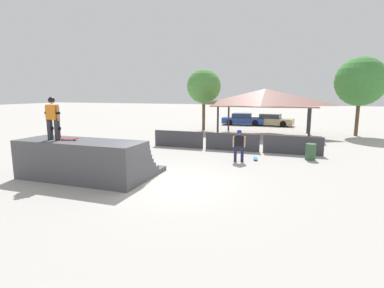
% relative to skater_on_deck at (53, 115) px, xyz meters
% --- Properties ---
extents(ground_plane, '(160.00, 160.00, 0.00)m').
position_rel_skater_on_deck_xyz_m(ground_plane, '(4.61, 0.82, -2.57)').
color(ground_plane, '#ADA8A0').
extents(quarter_pipe_ramp, '(5.26, 3.35, 1.58)m').
position_rel_skater_on_deck_xyz_m(quarter_pipe_ramp, '(1.06, 0.48, -1.86)').
color(quarter_pipe_ramp, '#4C4C51').
rests_on(quarter_pipe_ramp, ground).
extents(skater_on_deck, '(0.72, 0.25, 1.71)m').
position_rel_skater_on_deck_xyz_m(skater_on_deck, '(0.00, 0.00, 0.00)').
color(skater_on_deck, '#2D2D33').
rests_on(skater_on_deck, quarter_pipe_ramp).
extents(skateboard_on_deck, '(0.83, 0.34, 0.09)m').
position_rel_skater_on_deck_xyz_m(skateboard_on_deck, '(0.58, 0.11, -0.93)').
color(skateboard_on_deck, silver).
rests_on(skateboard_on_deck, quarter_pipe_ramp).
extents(bystander_walking, '(0.65, 0.29, 1.64)m').
position_rel_skater_on_deck_xyz_m(bystander_walking, '(6.45, 5.45, -1.60)').
color(bystander_walking, '#1E2347').
rests_on(bystander_walking, ground).
extents(skateboard_on_ground, '(0.33, 0.82, 0.09)m').
position_rel_skater_on_deck_xyz_m(skateboard_on_ground, '(7.21, 6.18, -2.51)').
color(skateboard_on_ground, blue).
rests_on(skateboard_on_ground, ground).
extents(barrier_fence, '(10.24, 0.12, 1.05)m').
position_rel_skater_on_deck_xyz_m(barrier_fence, '(5.52, 8.27, -2.04)').
color(barrier_fence, '#3D3D42').
rests_on(barrier_fence, ground).
extents(pavilion_shelter, '(8.13, 4.71, 3.80)m').
position_rel_skater_on_deck_xyz_m(pavilion_shelter, '(6.59, 16.05, 0.51)').
color(pavilion_shelter, '#2D2D33').
rests_on(pavilion_shelter, ground).
extents(tree_beside_pavilion, '(3.87, 3.87, 6.29)m').
position_rel_skater_on_deck_xyz_m(tree_beside_pavilion, '(13.74, 17.90, 1.77)').
color(tree_beside_pavilion, brown).
rests_on(tree_beside_pavilion, ground).
extents(tree_far_back, '(3.13, 3.13, 5.63)m').
position_rel_skater_on_deck_xyz_m(tree_far_back, '(0.85, 17.58, 1.48)').
color(tree_far_back, brown).
rests_on(tree_far_back, ground).
extents(trash_bin, '(0.52, 0.52, 0.85)m').
position_rel_skater_on_deck_xyz_m(trash_bin, '(9.91, 7.09, -2.14)').
color(trash_bin, '#385B3D').
rests_on(trash_bin, ground).
extents(parked_car_blue, '(4.57, 2.01, 1.27)m').
position_rel_skater_on_deck_xyz_m(parked_car_blue, '(3.56, 23.25, -1.96)').
color(parked_car_blue, navy).
rests_on(parked_car_blue, ground).
extents(parked_car_tan, '(4.68, 2.24, 1.27)m').
position_rel_skater_on_deck_xyz_m(parked_car_tan, '(6.56, 23.43, -1.96)').
color(parked_car_tan, tan).
rests_on(parked_car_tan, ground).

